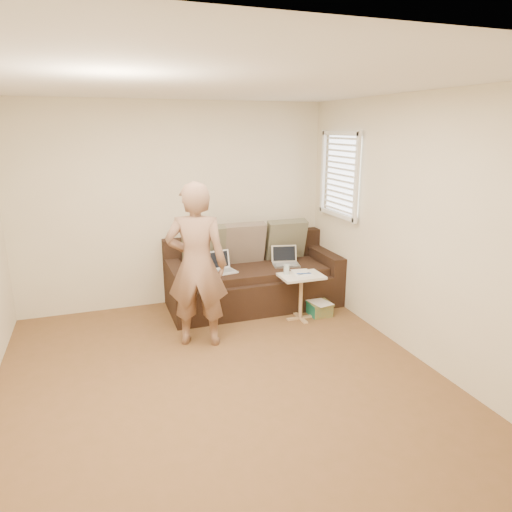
# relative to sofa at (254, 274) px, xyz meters

# --- Properties ---
(floor) EXTENTS (4.50, 4.50, 0.00)m
(floor) POSITION_rel_sofa_xyz_m (-0.90, -1.77, -0.42)
(floor) COLOR brown
(floor) RESTS_ON ground
(ceiling) EXTENTS (4.50, 4.50, 0.00)m
(ceiling) POSITION_rel_sofa_xyz_m (-0.90, -1.77, 2.18)
(ceiling) COLOR white
(ceiling) RESTS_ON wall_back
(wall_back) EXTENTS (4.00, 0.00, 4.00)m
(wall_back) POSITION_rel_sofa_xyz_m (-0.90, 0.48, 0.87)
(wall_back) COLOR beige
(wall_back) RESTS_ON ground
(wall_front) EXTENTS (4.00, 0.00, 4.00)m
(wall_front) POSITION_rel_sofa_xyz_m (-0.90, -4.03, 0.87)
(wall_front) COLOR beige
(wall_front) RESTS_ON ground
(wall_right) EXTENTS (0.00, 4.50, 4.50)m
(wall_right) POSITION_rel_sofa_xyz_m (1.10, -1.77, 0.87)
(wall_right) COLOR beige
(wall_right) RESTS_ON ground
(window_blinds) EXTENTS (0.12, 0.88, 1.08)m
(window_blinds) POSITION_rel_sofa_xyz_m (1.05, -0.27, 1.28)
(window_blinds) COLOR white
(window_blinds) RESTS_ON wall_right
(sofa) EXTENTS (2.20, 0.95, 0.85)m
(sofa) POSITION_rel_sofa_xyz_m (0.00, 0.00, 0.00)
(sofa) COLOR black
(sofa) RESTS_ON ground
(pillow_left) EXTENTS (0.55, 0.29, 0.57)m
(pillow_left) POSITION_rel_sofa_xyz_m (-0.60, 0.24, 0.37)
(pillow_left) COLOR brown
(pillow_left) RESTS_ON sofa
(pillow_mid) EXTENTS (0.55, 0.27, 0.57)m
(pillow_mid) POSITION_rel_sofa_xyz_m (-0.05, 0.24, 0.37)
(pillow_mid) COLOR brown
(pillow_mid) RESTS_ON sofa
(pillow_right) EXTENTS (0.55, 0.28, 0.57)m
(pillow_right) POSITION_rel_sofa_xyz_m (0.55, 0.24, 0.37)
(pillow_right) COLOR brown
(pillow_right) RESTS_ON sofa
(laptop_silver) EXTENTS (0.38, 0.31, 0.23)m
(laptop_silver) POSITION_rel_sofa_xyz_m (0.43, -0.07, 0.10)
(laptop_silver) COLOR #B7BABC
(laptop_silver) RESTS_ON sofa
(laptop_white) EXTENTS (0.40, 0.32, 0.26)m
(laptop_white) POSITION_rel_sofa_xyz_m (-0.45, -0.08, 0.10)
(laptop_white) COLOR white
(laptop_white) RESTS_ON sofa
(person) EXTENTS (0.75, 0.63, 1.77)m
(person) POSITION_rel_sofa_xyz_m (-0.92, -0.85, 0.46)
(person) COLOR brown
(person) RESTS_ON ground
(side_table) EXTENTS (0.51, 0.36, 0.56)m
(side_table) POSITION_rel_sofa_xyz_m (0.39, -0.62, -0.14)
(side_table) COLOR silver
(side_table) RESTS_ON ground
(drinking_glass) EXTENTS (0.07, 0.07, 0.12)m
(drinking_glass) POSITION_rel_sofa_xyz_m (0.23, -0.54, 0.20)
(drinking_glass) COLOR silver
(drinking_glass) RESTS_ON side_table
(scissors) EXTENTS (0.18, 0.11, 0.02)m
(scissors) POSITION_rel_sofa_xyz_m (0.43, -0.61, 0.15)
(scissors) COLOR silver
(scissors) RESTS_ON side_table
(paper_on_table) EXTENTS (0.25, 0.33, 0.00)m
(paper_on_table) POSITION_rel_sofa_xyz_m (0.43, -0.55, 0.14)
(paper_on_table) COLOR white
(paper_on_table) RESTS_ON side_table
(striped_box) EXTENTS (0.27, 0.27, 0.17)m
(striped_box) POSITION_rel_sofa_xyz_m (0.67, -0.60, -0.34)
(striped_box) COLOR #B9651B
(striped_box) RESTS_ON ground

